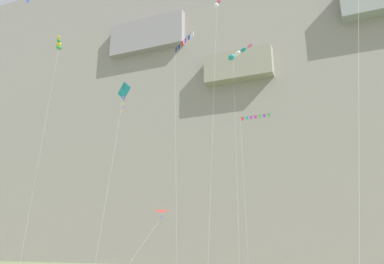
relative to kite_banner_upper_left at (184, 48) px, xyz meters
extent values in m
cube|color=gray|center=(2.45, 32.25, 4.93)|extent=(180.00, 21.43, 67.12)
cube|color=gray|center=(-17.46, 21.95, 18.00)|extent=(17.22, 4.06, 7.56)
cube|color=gray|center=(2.45, 20.69, 6.71)|extent=(12.80, 2.83, 5.66)
cube|color=gray|center=(27.99, 21.43, 14.95)|extent=(13.75, 4.59, 6.07)
cylinder|color=black|center=(0.04, 0.02, 1.27)|extent=(4.28, 3.52, 0.03)
cube|color=navy|center=(-1.73, 1.47, 0.93)|extent=(0.48, 0.42, 0.63)
cube|color=navy|center=(-1.02, 0.89, 0.93)|extent=(0.48, 0.42, 0.63)
cube|color=red|center=(-0.31, 0.31, 0.93)|extent=(0.49, 0.42, 0.63)
cube|color=purple|center=(0.40, -0.27, 0.93)|extent=(0.50, 0.43, 0.63)
cube|color=blue|center=(1.11, -0.85, 0.93)|extent=(0.49, 0.42, 0.63)
cube|color=white|center=(1.82, -1.43, 0.93)|extent=(0.48, 0.40, 0.63)
cylinder|color=silver|center=(-0.92, -0.07, -13.62)|extent=(2.34, 3.68, 29.78)
cube|color=teal|center=(-9.30, 0.62, -4.43)|extent=(2.50, 0.77, 2.46)
cylinder|color=black|center=(-9.30, 0.62, -4.43)|extent=(0.08, 0.78, 1.97)
cube|color=purple|center=(-9.38, 0.62, -5.37)|extent=(0.30, 0.09, 0.15)
cube|color=purple|center=(-9.25, 0.62, -5.89)|extent=(0.30, 0.10, 0.15)
cube|color=#8CCC33|center=(-9.30, 0.62, -6.42)|extent=(0.30, 0.07, 0.15)
cube|color=purple|center=(-9.24, 0.62, -6.94)|extent=(0.30, 0.04, 0.15)
cube|color=orange|center=(-9.33, 0.62, -7.47)|extent=(0.30, 0.03, 0.15)
cylinder|color=silver|center=(-9.21, -1.55, -16.62)|extent=(0.21, 4.35, 23.77)
cylinder|color=silver|center=(18.40, -20.91, -18.95)|extent=(2.37, 1.76, 19.12)
cylinder|color=black|center=(8.08, 5.55, -8.76)|extent=(4.15, 0.28, 0.02)
cube|color=red|center=(6.31, 5.66, -8.98)|extent=(0.36, 0.05, 0.40)
cube|color=teal|center=(6.90, 5.63, -8.98)|extent=(0.36, 0.05, 0.40)
cube|color=purple|center=(7.49, 5.59, -8.98)|extent=(0.36, 0.07, 0.40)
cube|color=#CC3399|center=(8.08, 5.55, -8.98)|extent=(0.36, 0.06, 0.40)
cube|color=green|center=(8.68, 5.51, -8.98)|extent=(0.36, 0.08, 0.40)
cube|color=purple|center=(9.27, 5.48, -8.98)|extent=(0.36, 0.05, 0.40)
cube|color=green|center=(9.86, 5.44, -8.98)|extent=(0.36, 0.06, 0.40)
cylinder|color=silver|center=(6.54, 3.94, -18.63)|extent=(1.09, 3.50, 19.75)
pyramid|color=red|center=(-3.09, 0.84, -21.91)|extent=(1.81, 1.58, 0.39)
cube|color=blue|center=(-3.32, 1.27, -21.96)|extent=(0.27, 0.44, 0.50)
cylinder|color=silver|center=(-4.59, -1.08, -25.24)|extent=(2.56, 4.70, 6.55)
ellipsoid|color=white|center=(4.70, -0.11, 5.36)|extent=(1.04, 1.05, 0.74)
ellipsoid|color=pink|center=(5.33, -0.76, 5.48)|extent=(0.94, 0.95, 0.62)
cylinder|color=silver|center=(4.68, -2.26, -11.64)|extent=(0.43, 3.93, 33.74)
ellipsoid|color=teal|center=(5.76, 2.94, -1.01)|extent=(1.36, 1.31, 0.82)
ellipsoid|color=white|center=(6.79, 2.08, -1.11)|extent=(1.27, 1.20, 0.69)
ellipsoid|color=teal|center=(7.82, 1.23, -1.20)|extent=(1.17, 1.09, 0.55)
ellipsoid|color=pink|center=(8.85, 0.38, -1.30)|extent=(1.08, 0.98, 0.41)
cylinder|color=silver|center=(6.35, 1.34, -14.87)|extent=(0.57, 2.71, 27.28)
ellipsoid|color=green|center=(-23.07, 1.76, 6.01)|extent=(1.31, 1.32, 0.94)
ellipsoid|color=yellow|center=(-22.35, 0.91, 5.95)|extent=(1.18, 1.20, 0.78)
ellipsoid|color=green|center=(-21.62, 0.06, 5.88)|extent=(1.05, 1.09, 0.62)
ellipsoid|color=yellow|center=(-20.90, -0.80, 5.82)|extent=(0.92, 0.98, 0.45)
cylinder|color=silver|center=(-23.14, 0.61, -11.37)|extent=(0.58, 1.80, 34.28)
camera|label=1|loc=(16.91, -40.07, -25.00)|focal=34.19mm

